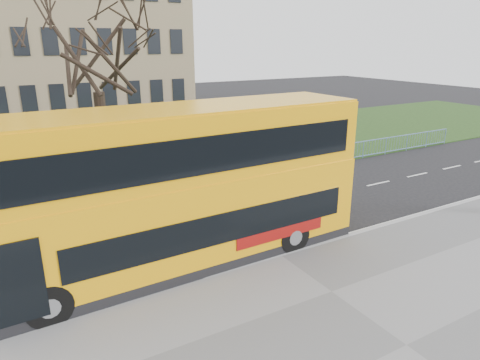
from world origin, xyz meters
The scene contains 8 objects.
ground centered at (0.00, 0.00, 0.00)m, with size 120.00×120.00×0.00m, color black.
pavement centered at (0.00, -6.75, 0.06)m, with size 80.00×10.50×0.12m, color slate.
kerb centered at (0.00, -1.55, 0.07)m, with size 80.00×0.20×0.14m, color #99999C.
grass_verge centered at (0.00, 14.30, 0.04)m, with size 80.00×15.40×0.08m, color #1E3B15.
guard_railing centered at (0.00, 6.60, 0.55)m, with size 40.00×0.12×1.10m, color #6C92C0, non-canonical shape.
bare_tree centered at (-3.00, 10.00, 5.45)m, with size 7.52×7.52×10.74m, color black, non-canonical shape.
civic_building centered at (-5.00, 35.00, 7.00)m, with size 30.00×15.00×14.00m, color #91795C.
yellow_bus centered at (-2.91, -0.23, 2.70)m, with size 12.10×3.17×5.04m.
Camera 1 is at (-7.60, -12.08, 6.94)m, focal length 32.00 mm.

